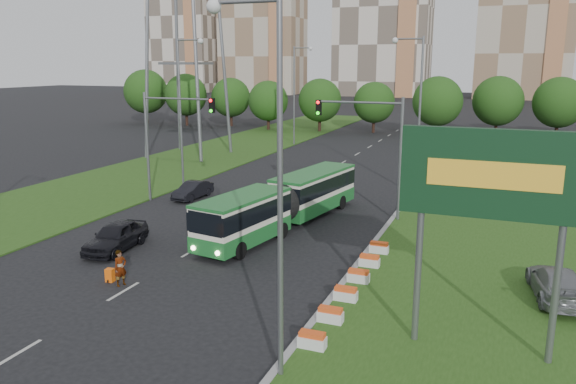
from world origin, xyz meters
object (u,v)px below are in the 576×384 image
at_px(traffic_mast_median, 376,138).
at_px(car_left_far, 193,190).
at_px(billboard, 492,184).
at_px(car_median, 557,283).
at_px(shopping_trolley, 110,275).
at_px(car_left_near, 116,236).
at_px(pedestrian, 120,268).
at_px(articulated_bus, 283,203).
at_px(traffic_mast_left, 165,130).

xyz_separation_m(traffic_mast_median, car_left_far, (-14.07, 0.65, -4.71)).
xyz_separation_m(billboard, car_median, (2.86, 5.90, -5.32)).
relative_size(billboard, shopping_trolley, 12.56).
distance_m(traffic_mast_median, car_left_far, 14.85).
xyz_separation_m(car_left_near, car_median, (22.09, 1.27, 0.06)).
distance_m(car_left_far, shopping_trolley, 16.67).
height_order(car_left_near, car_median, car_left_near).
bearing_deg(billboard, pedestrian, 177.96).
bearing_deg(shopping_trolley, traffic_mast_median, 52.28).
relative_size(billboard, car_left_near, 1.74).
bearing_deg(car_left_far, car_left_near, -76.11).
height_order(traffic_mast_median, car_left_near, traffic_mast_median).
bearing_deg(pedestrian, shopping_trolley, 97.59).
relative_size(articulated_bus, car_left_near, 3.36).
bearing_deg(car_median, traffic_mast_median, -52.33).
relative_size(articulated_bus, shopping_trolley, 24.28).
height_order(articulated_bus, car_left_near, articulated_bus).
height_order(traffic_mast_median, car_median, traffic_mast_median).
bearing_deg(car_median, car_left_near, -4.67).
bearing_deg(car_left_near, billboard, -19.69).
distance_m(traffic_mast_left, shopping_trolley, 16.29).
bearing_deg(car_median, shopping_trolley, 6.90).
distance_m(articulated_bus, car_left_far, 10.27).
distance_m(articulated_bus, car_median, 16.46).
bearing_deg(traffic_mast_median, pedestrian, -118.28).
distance_m(car_left_near, car_left_far, 12.25).
bearing_deg(car_left_near, articulated_bus, 41.45).
height_order(traffic_mast_median, articulated_bus, traffic_mast_median).
height_order(billboard, pedestrian, billboard).
height_order(traffic_mast_left, car_left_near, traffic_mast_left).
height_order(traffic_mast_median, car_left_far, traffic_mast_median).
xyz_separation_m(traffic_mast_left, car_left_far, (1.09, 1.65, -4.71)).
height_order(traffic_mast_left, car_left_far, traffic_mast_left).
bearing_deg(car_left_far, pedestrian, -67.28).
xyz_separation_m(articulated_bus, car_left_far, (-9.19, 4.49, -0.92)).
relative_size(articulated_bus, car_median, 3.22).
height_order(traffic_mast_left, shopping_trolley, traffic_mast_left).
relative_size(billboard, car_median, 1.66).
height_order(billboard, car_median, billboard).
relative_size(traffic_mast_left, shopping_trolley, 12.56).
relative_size(traffic_mast_median, car_left_near, 1.74).
relative_size(car_median, pedestrian, 2.82).
xyz_separation_m(billboard, shopping_trolley, (-16.56, 0.75, -5.85)).
distance_m(traffic_mast_left, pedestrian, 16.60).
height_order(car_left_far, shopping_trolley, car_left_far).
distance_m(traffic_mast_median, traffic_mast_left, 15.19).
distance_m(billboard, traffic_mast_median, 17.68).
bearing_deg(car_left_far, shopping_trolley, -69.60).
distance_m(car_median, shopping_trolley, 20.10).
bearing_deg(articulated_bus, billboard, -34.72).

